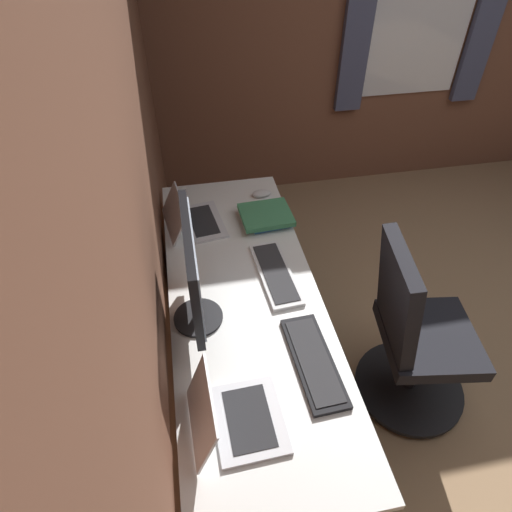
{
  "coord_description": "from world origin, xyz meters",
  "views": [
    {
      "loc": [
        -1.02,
        1.79,
        2.13
      ],
      "look_at": [
        0.25,
        1.55,
        0.95
      ],
      "focal_mm": 30.9,
      "sensor_mm": 36.0,
      "label": 1
    }
  ],
  "objects_px": {
    "laptop_left": "(231,417)",
    "office_chair": "(413,339)",
    "monitor_primary": "(193,272)",
    "keyboard_spare": "(314,361)",
    "book_stack_near": "(267,216)",
    "drawer_pedestal": "(229,290)",
    "keyboard_main": "(275,273)",
    "mouse_main": "(261,194)",
    "laptop_leftmost": "(192,218)"
  },
  "relations": [
    {
      "from": "laptop_left",
      "to": "monitor_primary",
      "type": "bearing_deg",
      "value": 7.51
    },
    {
      "from": "laptop_leftmost",
      "to": "book_stack_near",
      "type": "xyz_separation_m",
      "value": [
        -0.03,
        -0.38,
        -0.01
      ]
    },
    {
      "from": "book_stack_near",
      "to": "keyboard_spare",
      "type": "bearing_deg",
      "value": 179.47
    },
    {
      "from": "monitor_primary",
      "to": "keyboard_spare",
      "type": "height_order",
      "value": "monitor_primary"
    },
    {
      "from": "keyboard_main",
      "to": "office_chair",
      "type": "height_order",
      "value": "office_chair"
    },
    {
      "from": "monitor_primary",
      "to": "laptop_leftmost",
      "type": "distance_m",
      "value": 0.66
    },
    {
      "from": "monitor_primary",
      "to": "laptop_left",
      "type": "bearing_deg",
      "value": -172.49
    },
    {
      "from": "laptop_left",
      "to": "keyboard_spare",
      "type": "relative_size",
      "value": 0.74
    },
    {
      "from": "book_stack_near",
      "to": "mouse_main",
      "type": "bearing_deg",
      "value": -3.42
    },
    {
      "from": "office_chair",
      "to": "drawer_pedestal",
      "type": "bearing_deg",
      "value": 54.13
    },
    {
      "from": "laptop_left",
      "to": "keyboard_spare",
      "type": "height_order",
      "value": "laptop_left"
    },
    {
      "from": "monitor_primary",
      "to": "office_chair",
      "type": "height_order",
      "value": "monitor_primary"
    },
    {
      "from": "laptop_left",
      "to": "laptop_leftmost",
      "type": "bearing_deg",
      "value": 2.06
    },
    {
      "from": "drawer_pedestal",
      "to": "monitor_primary",
      "type": "bearing_deg",
      "value": 160.28
    },
    {
      "from": "monitor_primary",
      "to": "mouse_main",
      "type": "height_order",
      "value": "monitor_primary"
    },
    {
      "from": "monitor_primary",
      "to": "laptop_left",
      "type": "distance_m",
      "value": 0.52
    },
    {
      "from": "laptop_left",
      "to": "book_stack_near",
      "type": "distance_m",
      "value": 1.11
    },
    {
      "from": "laptop_leftmost",
      "to": "mouse_main",
      "type": "height_order",
      "value": "laptop_leftmost"
    },
    {
      "from": "monitor_primary",
      "to": "book_stack_near",
      "type": "relative_size",
      "value": 1.82
    },
    {
      "from": "laptop_leftmost",
      "to": "office_chair",
      "type": "relative_size",
      "value": 0.36
    },
    {
      "from": "laptop_leftmost",
      "to": "keyboard_main",
      "type": "relative_size",
      "value": 0.81
    },
    {
      "from": "keyboard_main",
      "to": "mouse_main",
      "type": "bearing_deg",
      "value": -5.48
    },
    {
      "from": "drawer_pedestal",
      "to": "laptop_leftmost",
      "type": "height_order",
      "value": "laptop_leftmost"
    },
    {
      "from": "laptop_left",
      "to": "keyboard_spare",
      "type": "bearing_deg",
      "value": -61.71
    },
    {
      "from": "book_stack_near",
      "to": "laptop_left",
      "type": "bearing_deg",
      "value": 161.97
    },
    {
      "from": "mouse_main",
      "to": "office_chair",
      "type": "xyz_separation_m",
      "value": [
        -0.89,
        -0.55,
        -0.29
      ]
    },
    {
      "from": "book_stack_near",
      "to": "office_chair",
      "type": "bearing_deg",
      "value": -139.76
    },
    {
      "from": "laptop_leftmost",
      "to": "laptop_left",
      "type": "height_order",
      "value": "laptop_left"
    },
    {
      "from": "office_chair",
      "to": "keyboard_spare",
      "type": "bearing_deg",
      "value": 110.37
    },
    {
      "from": "laptop_leftmost",
      "to": "laptop_left",
      "type": "relative_size",
      "value": 1.1
    },
    {
      "from": "laptop_left",
      "to": "office_chair",
      "type": "distance_m",
      "value": 1.04
    },
    {
      "from": "laptop_left",
      "to": "keyboard_main",
      "type": "relative_size",
      "value": 0.74
    },
    {
      "from": "monitor_primary",
      "to": "book_stack_near",
      "type": "distance_m",
      "value": 0.75
    },
    {
      "from": "mouse_main",
      "to": "office_chair",
      "type": "bearing_deg",
      "value": -148.24
    },
    {
      "from": "office_chair",
      "to": "book_stack_near",
      "type": "bearing_deg",
      "value": 40.24
    },
    {
      "from": "drawer_pedestal",
      "to": "office_chair",
      "type": "height_order",
      "value": "office_chair"
    },
    {
      "from": "drawer_pedestal",
      "to": "keyboard_main",
      "type": "xyz_separation_m",
      "value": [
        -0.31,
        -0.18,
        0.39
      ]
    },
    {
      "from": "drawer_pedestal",
      "to": "book_stack_near",
      "type": "height_order",
      "value": "book_stack_near"
    },
    {
      "from": "laptop_left",
      "to": "drawer_pedestal",
      "type": "bearing_deg",
      "value": -6.75
    },
    {
      "from": "monitor_primary",
      "to": "book_stack_near",
      "type": "xyz_separation_m",
      "value": [
        0.58,
        -0.41,
        -0.23
      ]
    },
    {
      "from": "keyboard_main",
      "to": "book_stack_near",
      "type": "relative_size",
      "value": 1.59
    },
    {
      "from": "monitor_primary",
      "to": "keyboard_spare",
      "type": "bearing_deg",
      "value": -126.26
    },
    {
      "from": "laptop_left",
      "to": "office_chair",
      "type": "height_order",
      "value": "office_chair"
    },
    {
      "from": "drawer_pedestal",
      "to": "keyboard_spare",
      "type": "relative_size",
      "value": 1.63
    },
    {
      "from": "book_stack_near",
      "to": "laptop_leftmost",
      "type": "bearing_deg",
      "value": 84.95
    },
    {
      "from": "monitor_primary",
      "to": "keyboard_main",
      "type": "xyz_separation_m",
      "value": [
        0.19,
        -0.36,
        -0.25
      ]
    },
    {
      "from": "laptop_leftmost",
      "to": "keyboard_main",
      "type": "distance_m",
      "value": 0.55
    },
    {
      "from": "keyboard_spare",
      "to": "mouse_main",
      "type": "bearing_deg",
      "value": -1.11
    },
    {
      "from": "drawer_pedestal",
      "to": "keyboard_main",
      "type": "bearing_deg",
      "value": -149.09
    },
    {
      "from": "monitor_primary",
      "to": "keyboard_spare",
      "type": "distance_m",
      "value": 0.56
    }
  ]
}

